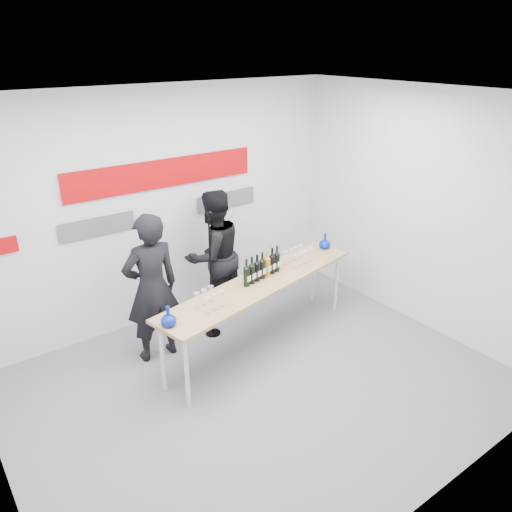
{
  "coord_description": "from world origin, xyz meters",
  "views": [
    {
      "loc": [
        -2.66,
        -3.53,
        3.45
      ],
      "look_at": [
        0.49,
        0.73,
        1.15
      ],
      "focal_mm": 35.0,
      "sensor_mm": 36.0,
      "label": 1
    }
  ],
  "objects_px": {
    "presenter_left": "(152,288)",
    "presenter_right": "(214,255)",
    "tasting_table": "(261,286)",
    "mic_stand": "(212,299)"
  },
  "relations": [
    {
      "from": "tasting_table",
      "to": "presenter_left",
      "type": "bearing_deg",
      "value": 142.23
    },
    {
      "from": "presenter_right",
      "to": "presenter_left",
      "type": "bearing_deg",
      "value": 14.23
    },
    {
      "from": "tasting_table",
      "to": "presenter_right",
      "type": "bearing_deg",
      "value": 81.46
    },
    {
      "from": "presenter_left",
      "to": "presenter_right",
      "type": "relative_size",
      "value": 1.01
    },
    {
      "from": "tasting_table",
      "to": "mic_stand",
      "type": "distance_m",
      "value": 0.71
    },
    {
      "from": "presenter_right",
      "to": "mic_stand",
      "type": "bearing_deg",
      "value": 47.51
    },
    {
      "from": "mic_stand",
      "to": "tasting_table",
      "type": "bearing_deg",
      "value": -61.81
    },
    {
      "from": "presenter_right",
      "to": "mic_stand",
      "type": "relative_size",
      "value": 1.06
    },
    {
      "from": "tasting_table",
      "to": "presenter_left",
      "type": "xyz_separation_m",
      "value": [
        -1.13,
        0.55,
        0.09
      ]
    },
    {
      "from": "tasting_table",
      "to": "presenter_right",
      "type": "height_order",
      "value": "presenter_right"
    }
  ]
}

